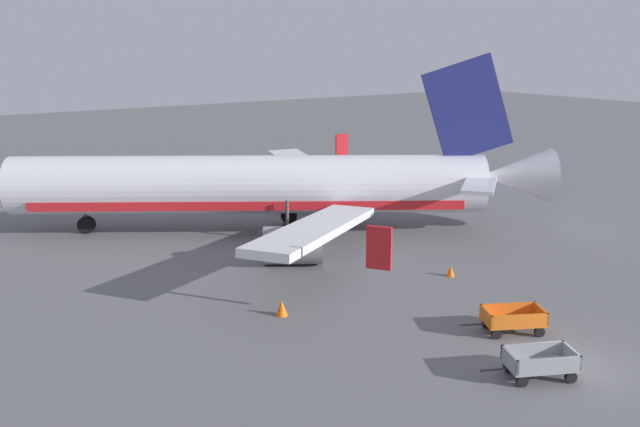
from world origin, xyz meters
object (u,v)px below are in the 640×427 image
object	(u,v)px
traffic_cone_near_plane	(451,271)
traffic_cone_mid_apron	(282,308)
baggage_cart_nearest	(540,362)
baggage_cart_second_in_row	(513,319)
airplane	(265,186)

from	to	relation	value
traffic_cone_near_plane	traffic_cone_mid_apron	size ratio (longest dim) A/B	0.80
baggage_cart_nearest	baggage_cart_second_in_row	xyz separation A→B (m)	(2.34, 3.27, 0.00)
baggage_cart_second_in_row	traffic_cone_near_plane	distance (m)	7.31
airplane	baggage_cart_nearest	distance (m)	23.07
baggage_cart_nearest	traffic_cone_mid_apron	bearing A→B (deg)	115.18
baggage_cart_second_in_row	traffic_cone_near_plane	size ratio (longest dim) A/B	5.95
airplane	baggage_cart_nearest	bearing A→B (deg)	-93.57
airplane	traffic_cone_near_plane	size ratio (longest dim) A/B	57.04
traffic_cone_near_plane	baggage_cart_second_in_row	bearing A→B (deg)	-113.66
baggage_cart_nearest	traffic_cone_near_plane	bearing A→B (deg)	62.11
baggage_cart_nearest	baggage_cart_second_in_row	bearing A→B (deg)	54.40
airplane	baggage_cart_second_in_row	world-z (taller)	airplane
baggage_cart_second_in_row	traffic_cone_near_plane	world-z (taller)	baggage_cart_second_in_row
baggage_cart_nearest	traffic_cone_mid_apron	size ratio (longest dim) A/B	4.83
baggage_cart_second_in_row	airplane	bearing A→B (deg)	92.65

